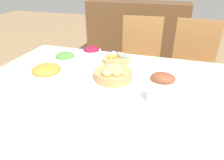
# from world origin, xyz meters

# --- Properties ---
(ground_plane) EXTENTS (12.00, 12.00, 0.00)m
(ground_plane) POSITION_xyz_m (0.00, 0.00, 0.00)
(ground_plane) COLOR #937551
(dining_table) EXTENTS (1.80, 1.01, 0.72)m
(dining_table) POSITION_xyz_m (0.00, 0.00, 0.36)
(dining_table) COLOR white
(dining_table) RESTS_ON ground
(chair_far_center) EXTENTS (0.44, 0.44, 0.96)m
(chair_far_center) POSITION_xyz_m (0.00, 0.87, 0.51)
(chair_far_center) COLOR olive
(chair_far_center) RESTS_ON ground
(chair_far_right) EXTENTS (0.46, 0.46, 0.96)m
(chair_far_right) POSITION_xyz_m (0.54, 0.87, 0.51)
(chair_far_right) COLOR olive
(chair_far_right) RESTS_ON ground
(sideboard) EXTENTS (1.47, 0.44, 1.00)m
(sideboard) POSITION_xyz_m (-0.22, 1.91, 0.50)
(sideboard) COLOR brown
(sideboard) RESTS_ON ground
(bread_basket) EXTENTS (0.25, 0.25, 0.11)m
(bread_basket) POSITION_xyz_m (-0.03, 0.01, 0.76)
(bread_basket) COLOR #AD8451
(bread_basket) RESTS_ON dining_table
(egg_basket) EXTENTS (0.22, 0.22, 0.08)m
(egg_basket) POSITION_xyz_m (-0.09, 0.31, 0.75)
(egg_basket) COLOR #AD8451
(egg_basket) RESTS_ON dining_table
(ham_platter) EXTENTS (0.24, 0.17, 0.07)m
(ham_platter) POSITION_xyz_m (0.29, 0.06, 0.74)
(ham_platter) COLOR white
(ham_platter) RESTS_ON dining_table
(carrot_bowl) EXTENTS (0.22, 0.22, 0.10)m
(carrot_bowl) POSITION_xyz_m (-0.45, -0.12, 0.77)
(carrot_bowl) COLOR white
(carrot_bowl) RESTS_ON dining_table
(beet_salad_bowl) EXTENTS (0.16, 0.16, 0.08)m
(beet_salad_bowl) POSITION_xyz_m (-0.33, 0.37, 0.76)
(beet_salad_bowl) COLOR white
(beet_salad_bowl) RESTS_ON dining_table
(green_salad_bowl) EXTENTS (0.16, 0.16, 0.09)m
(green_salad_bowl) POSITION_xyz_m (-0.46, 0.15, 0.76)
(green_salad_bowl) COLOR white
(green_salad_bowl) RESTS_ON dining_table
(dinner_plate) EXTENTS (0.25, 0.25, 0.01)m
(dinner_plate) POSITION_xyz_m (0.03, -0.31, 0.73)
(dinner_plate) COLOR white
(dinner_plate) RESTS_ON dining_table
(fork) EXTENTS (0.02, 0.17, 0.00)m
(fork) POSITION_xyz_m (-0.12, -0.31, 0.72)
(fork) COLOR #B7B7BC
(fork) RESTS_ON dining_table
(knife) EXTENTS (0.02, 0.17, 0.00)m
(knife) POSITION_xyz_m (0.18, -0.31, 0.72)
(knife) COLOR #B7B7BC
(knife) RESTS_ON dining_table
(spoon) EXTENTS (0.02, 0.17, 0.00)m
(spoon) POSITION_xyz_m (0.21, -0.31, 0.72)
(spoon) COLOR #B7B7BC
(spoon) RESTS_ON dining_table
(drinking_cup) EXTENTS (0.08, 0.08, 0.08)m
(drinking_cup) POSITION_xyz_m (0.25, -0.18, 0.76)
(drinking_cup) COLOR silver
(drinking_cup) RESTS_ON dining_table
(butter_dish) EXTENTS (0.11, 0.07, 0.03)m
(butter_dish) POSITION_xyz_m (-0.25, -0.11, 0.74)
(butter_dish) COLOR white
(butter_dish) RESTS_ON dining_table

